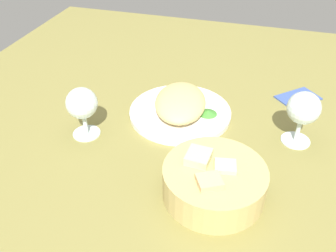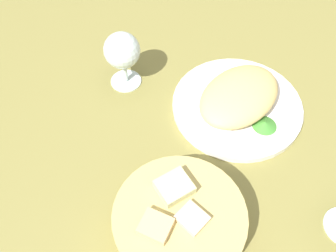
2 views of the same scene
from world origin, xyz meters
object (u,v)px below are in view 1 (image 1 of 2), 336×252
plate (180,112)px  bread_basket (214,181)px  wine_glass_near (82,105)px  wine_glass_far (303,110)px  folded_napkin (298,97)px

plate → bread_basket: bearing=27.9°
plate → wine_glass_near: bearing=-54.2°
wine_glass_far → folded_napkin: wine_glass_far is taller
plate → bread_basket: size_ratio=1.30×
wine_glass_far → bread_basket: bearing=-35.1°
bread_basket → wine_glass_far: bearing=144.9°
wine_glass_far → folded_napkin: bearing=178.5°
plate → wine_glass_near: size_ratio=2.09×
bread_basket → folded_napkin: bearing=158.8°
plate → wine_glass_far: (2.54, 28.24, 7.80)cm
folded_napkin → plate: bearing=166.8°
wine_glass_far → folded_napkin: (-19.01, 0.50, -8.10)cm
bread_basket → wine_glass_near: (-10.52, -32.10, 4.65)cm
bread_basket → wine_glass_near: bearing=-108.1°
plate → bread_basket: (24.38, 12.89, 2.70)cm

